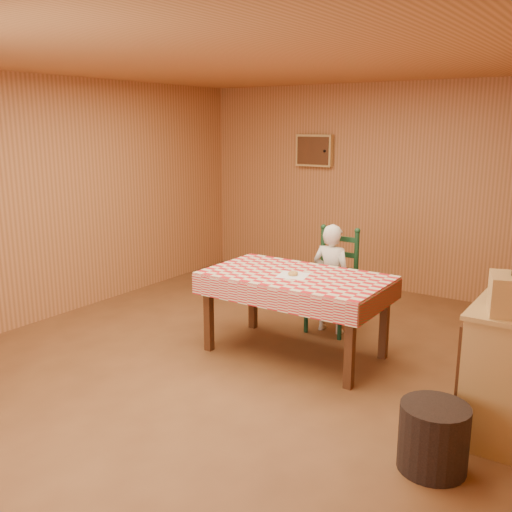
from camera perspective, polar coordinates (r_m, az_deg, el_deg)
The scene contains 8 objects.
ground at distance 5.22m, azimuth -1.25°, elevation -10.64°, with size 6.00×6.00×0.00m, color brown.
cabin_walls at distance 5.23m, azimuth 2.04°, elevation 10.08°, with size 5.10×6.05×2.65m.
dining_table at distance 5.19m, azimuth 3.98°, elevation -2.71°, with size 1.66×0.96×0.77m.
ladder_chair at distance 5.91m, azimuth 7.77°, elevation -2.68°, with size 0.44×0.40×1.08m.
seated_child at distance 5.85m, azimuth 7.54°, elevation -2.25°, with size 0.41×0.27×1.12m, color silver.
napkin at distance 5.13m, azimuth 3.72°, elevation -1.94°, with size 0.26×0.26×0.00m, color white.
donut at distance 5.12m, azimuth 3.72°, elevation -1.75°, with size 0.09×0.09×0.03m, color gold.
storage_bin at distance 3.85m, azimuth 17.32°, elevation -16.93°, with size 0.43×0.43×0.43m, color black.
Camera 1 is at (2.75, -3.90, 2.10)m, focal length 40.00 mm.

